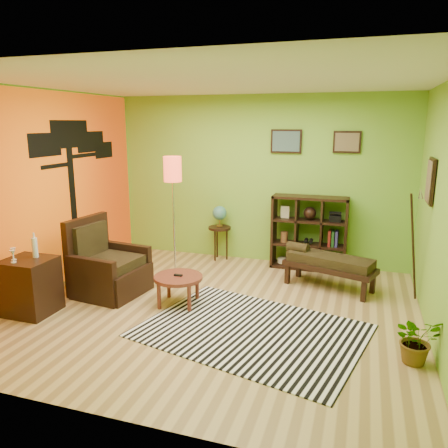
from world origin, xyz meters
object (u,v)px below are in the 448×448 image
(coffee_table, at_px, (178,280))
(cube_shelf, at_px, (310,233))
(side_cabinet, at_px, (30,286))
(armchair, at_px, (107,270))
(bench, at_px, (327,262))
(globe_table, at_px, (220,219))
(potted_plant, at_px, (416,344))
(floor_lamp, at_px, (173,180))

(coffee_table, xyz_separation_m, cube_shelf, (1.45, 2.00, 0.26))
(side_cabinet, xyz_separation_m, cube_shelf, (3.11, 2.80, 0.24))
(armchair, bearing_deg, bench, 21.04)
(globe_table, xyz_separation_m, cube_shelf, (1.55, -0.02, -0.12))
(bench, bearing_deg, potted_plant, -60.37)
(coffee_table, xyz_separation_m, floor_lamp, (-0.51, 1.02, 1.17))
(side_cabinet, relative_size, potted_plant, 2.05)
(armchair, relative_size, potted_plant, 2.13)
(floor_lamp, bearing_deg, potted_plant, -25.95)
(side_cabinet, distance_m, bench, 4.01)
(coffee_table, distance_m, bench, 2.17)
(globe_table, distance_m, potted_plant, 3.97)
(side_cabinet, bearing_deg, potted_plant, 2.61)
(side_cabinet, xyz_separation_m, bench, (3.47, 2.01, 0.03))
(armchair, relative_size, bench, 0.77)
(coffee_table, distance_m, potted_plant, 2.90)
(coffee_table, distance_m, globe_table, 2.05)
(bench, bearing_deg, side_cabinet, -149.89)
(coffee_table, xyz_separation_m, globe_table, (-0.10, 2.02, 0.38))
(cube_shelf, bearing_deg, potted_plant, -61.94)
(armchair, distance_m, side_cabinet, 1.04)
(coffee_table, relative_size, bench, 0.46)
(potted_plant, bearing_deg, globe_table, 138.24)
(coffee_table, bearing_deg, side_cabinet, -154.10)
(floor_lamp, xyz_separation_m, globe_table, (0.41, 0.99, -0.78))
(bench, bearing_deg, armchair, -158.96)
(bench, distance_m, potted_plant, 2.09)
(bench, bearing_deg, coffee_table, -146.29)
(coffee_table, distance_m, side_cabinet, 1.85)
(cube_shelf, bearing_deg, floor_lamp, -153.52)
(coffee_table, distance_m, floor_lamp, 1.63)
(floor_lamp, xyz_separation_m, cube_shelf, (1.96, 0.97, -0.90))
(globe_table, height_order, bench, globe_table)
(side_cabinet, height_order, globe_table, side_cabinet)
(armchair, height_order, bench, armchair)
(floor_lamp, height_order, globe_table, floor_lamp)
(cube_shelf, height_order, potted_plant, cube_shelf)
(armchair, distance_m, cube_shelf, 3.22)
(globe_table, distance_m, cube_shelf, 1.55)
(floor_lamp, distance_m, globe_table, 1.33)
(floor_lamp, xyz_separation_m, bench, (2.31, 0.18, -1.12))
(globe_table, bearing_deg, side_cabinet, -119.00)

